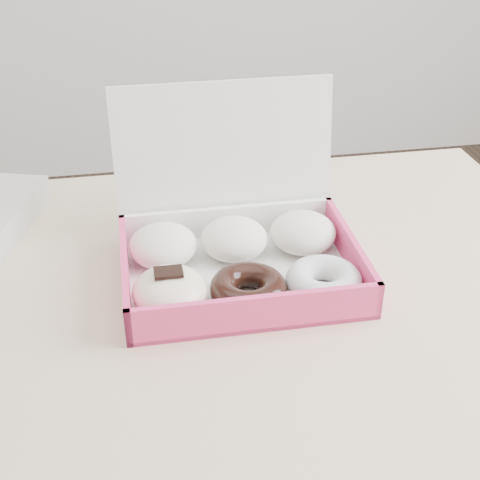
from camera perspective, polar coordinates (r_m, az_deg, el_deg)
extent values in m
cube|color=#CEB387|center=(0.91, -5.33, -6.11)|extent=(1.20, 0.80, 0.04)
cylinder|color=#CEB387|center=(1.54, 15.00, -6.91)|extent=(0.05, 0.05, 0.71)
cube|color=white|center=(0.93, 0.07, -3.26)|extent=(0.32, 0.24, 0.01)
cube|color=#EF3C75|center=(0.83, 1.46, -6.35)|extent=(0.32, 0.01, 0.05)
cube|color=white|center=(1.01, -1.06, 1.47)|extent=(0.32, 0.01, 0.05)
cube|color=#EF3C75|center=(0.91, -9.75, -2.97)|extent=(0.01, 0.24, 0.05)
cube|color=#EF3C75|center=(0.95, 9.40, -1.11)|extent=(0.01, 0.24, 0.05)
cube|color=white|center=(0.99, -1.33, 6.72)|extent=(0.32, 0.04, 0.24)
ellipsoid|color=white|center=(0.95, -6.59, -0.45)|extent=(0.10, 0.10, 0.05)
ellipsoid|color=white|center=(0.96, -0.52, 0.11)|extent=(0.10, 0.10, 0.05)
ellipsoid|color=white|center=(0.98, 5.38, 0.65)|extent=(0.10, 0.10, 0.05)
ellipsoid|color=#FFE8C6|center=(0.86, -6.02, -4.35)|extent=(0.10, 0.10, 0.05)
cube|color=black|center=(0.84, -6.13, -2.74)|extent=(0.04, 0.03, 0.00)
torus|color=black|center=(0.87, 0.71, -4.19)|extent=(0.10, 0.10, 0.04)
torus|color=white|center=(0.90, 7.16, -3.49)|extent=(0.10, 0.10, 0.04)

